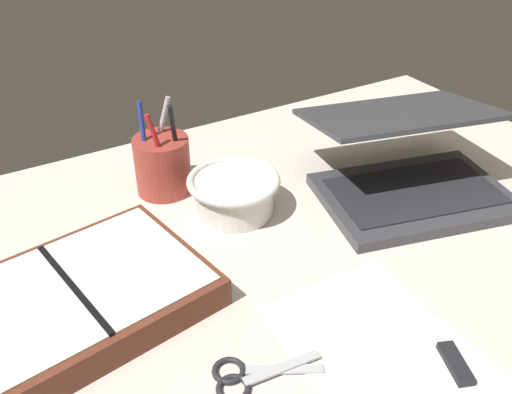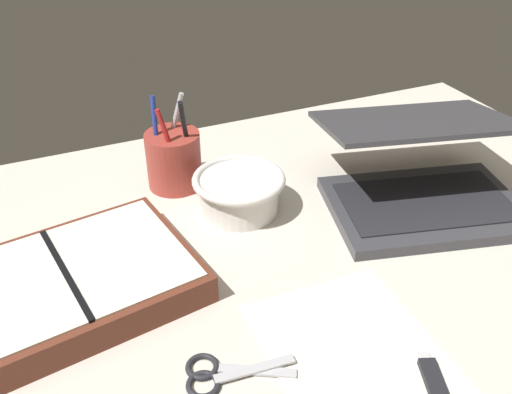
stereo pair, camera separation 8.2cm
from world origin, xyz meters
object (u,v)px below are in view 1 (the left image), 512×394
at_px(bowl, 234,193).
at_px(scissors, 244,377).
at_px(pen_cup, 162,164).
at_px(planner, 76,300).
at_px(laptop, 409,167).

xyz_separation_m(bowl, scissors, (-0.15, -0.30, -0.03)).
bearing_deg(pen_cup, planner, -134.11).
relative_size(bowl, planner, 0.42).
xyz_separation_m(pen_cup, scissors, (-0.08, -0.42, -0.05)).
relative_size(pen_cup, planner, 0.47).
relative_size(laptop, planner, 1.03).
xyz_separation_m(bowl, planner, (-0.28, -0.10, -0.01)).
bearing_deg(pen_cup, scissors, -101.00).
height_order(laptop, bowl, laptop).
relative_size(laptop, scissors, 2.85).
xyz_separation_m(planner, scissors, (0.13, -0.20, -0.02)).
bearing_deg(scissors, bowl, 79.97).
height_order(laptop, planner, laptop).
bearing_deg(bowl, scissors, -116.94).
distance_m(bowl, planner, 0.30).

